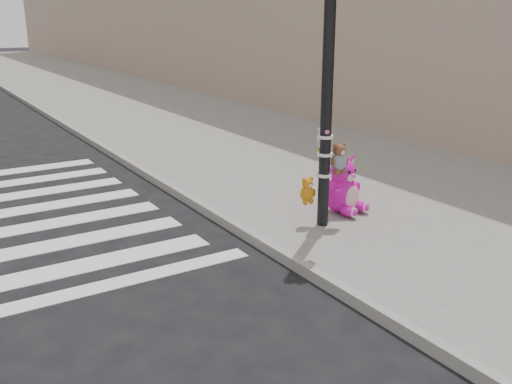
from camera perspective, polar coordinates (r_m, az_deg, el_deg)
ground at (r=5.77m, az=-2.92°, el=-14.68°), size 120.00×120.00×0.00m
sidewalk_near at (r=16.35m, az=-4.74°, el=6.61°), size 7.00×80.00×0.14m
curb_edge at (r=15.12m, az=-16.47°, el=5.10°), size 0.12×80.00×0.15m
signal_pole at (r=7.98m, az=7.11°, el=7.76°), size 0.71×0.49×4.00m
pink_bunny at (r=8.83m, az=8.70°, el=0.26°), size 0.68×0.76×0.89m
red_teddy at (r=9.26m, az=8.24°, el=-0.62°), size 0.15×0.11×0.20m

